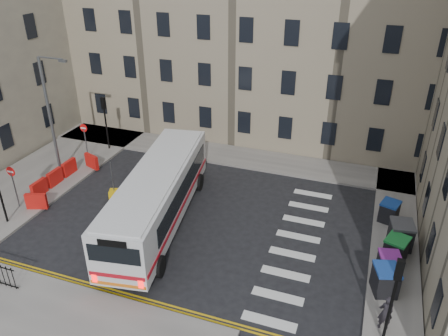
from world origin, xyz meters
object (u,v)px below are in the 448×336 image
Objects in this scene: streetlamp at (50,115)px; bollard_yellow at (115,194)px; wheelie_bin_b at (389,266)px; wheelie_bin_e at (389,211)px; wheelie_bin_c at (396,249)px; wheelie_bin_a at (385,280)px; bollard_chevron at (129,227)px; bus at (158,194)px; wheelie_bin_d at (401,235)px; pedestrian at (386,312)px.

streetlamp is 6.86m from bollard_yellow.
wheelie_bin_b reaches higher than wheelie_bin_e.
streetlamp is at bearing -165.98° from wheelie_bin_c.
wheelie_bin_c is 1.09× the size of wheelie_bin_e.
bollard_chevron is (-13.51, 0.30, -0.52)m from wheelie_bin_a.
streetlamp is 22.20m from wheelie_bin_b.
wheelie_bin_a is 13.53m from bollard_chevron.
wheelie_bin_a is at bearing -80.34° from wheelie_bin_c.
bus is 20.67× the size of bollard_chevron.
streetlamp is 22.33m from wheelie_bin_c.
wheelie_bin_a reaches higher than wheelie_bin_e.
wheelie_bin_a is 1.15m from wheelie_bin_b.
streetlamp is 9.99m from bus.
wheelie_bin_d is (12.94, 2.15, -1.03)m from bus.
wheelie_bin_a is 2.44× the size of bollard_yellow.
streetlamp is at bearing 152.75° from bus.
bus reaches higher than bollard_chevron.
wheelie_bin_a is 3.85m from wheelie_bin_d.
wheelie_bin_b is at bearing 66.68° from wheelie_bin_a.
bus reaches higher than bollard_yellow.
wheelie_bin_b is at bearing -9.08° from streetlamp.
bollard_chevron is at bearing -28.24° from streetlamp.
bollard_yellow is at bearing -162.33° from wheelie_bin_c.
wheelie_bin_d is 2.39m from wheelie_bin_e.
bollard_yellow is (-16.63, 0.50, -0.51)m from wheelie_bin_c.
bus is 12.96m from pedestrian.
wheelie_bin_e is at bearing 10.67° from bollard_yellow.
streetlamp is at bearing 151.76° from bollard_chevron.
wheelie_bin_a is 6.10m from wheelie_bin_e.
wheelie_bin_c is 4.77m from pedestrian.
wheelie_bin_d reaches higher than wheelie_bin_b.
wheelie_bin_e is (-0.60, 2.31, -0.12)m from wheelie_bin_d.
streetlamp is at bearing 158.41° from wheelie_bin_b.
wheelie_bin_d reaches higher than wheelie_bin_e.
wheelie_bin_c is at bearing -111.36° from pedestrian.
wheelie_bin_c is 1.28m from wheelie_bin_d.
wheelie_bin_b is at bearing -11.78° from bus.
wheelie_bin_a is 0.99× the size of wheelie_bin_d.
wheelie_bin_d is 14.60m from bollard_chevron.
wheelie_bin_c is at bearing -5.38° from streetlamp.
bollard_chevron is at bearing -139.55° from wheelie_bin_e.
pedestrian is at bearing -75.21° from wheelie_bin_c.
bus is 8.55× the size of wheelie_bin_c.
bus is at bearing -34.15° from pedestrian.
wheelie_bin_c is at bearing -109.42° from wheelie_bin_d.
pedestrian is 17.09m from bollard_yellow.
wheelie_bin_b is at bearing -83.01° from wheelie_bin_c.
bollard_yellow and bollard_chevron have the same top height.
pedestrian is at bearing -10.55° from bollard_chevron.
wheelie_bin_b is at bearing -108.07° from pedestrian.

